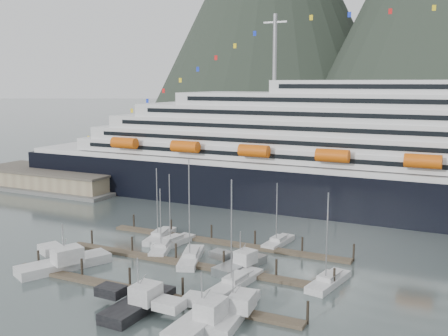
{
  "coord_description": "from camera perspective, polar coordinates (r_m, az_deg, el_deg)",
  "views": [
    {
      "loc": [
        36.62,
        -68.5,
        29.71
      ],
      "look_at": [
        -7.74,
        22.0,
        13.28
      ],
      "focal_mm": 42.0,
      "sensor_mm": 36.0,
      "label": 1
    }
  ],
  "objects": [
    {
      "name": "dock_far",
      "position": [
        98.69,
        -0.05,
        -8.08
      ],
      "size": [
        48.18,
        2.28,
        3.2
      ],
      "color": "#4D4131",
      "rests_on": "ground"
    },
    {
      "name": "sailboat_f",
      "position": [
        98.6,
        5.93,
        -8.08
      ],
      "size": [
        3.47,
        9.34,
        12.29
      ],
      "rotation": [
        0.0,
        0.0,
        1.48
      ],
      "color": "#B2B2B2",
      "rests_on": "ground"
    },
    {
      "name": "trawler_a",
      "position": [
        89.93,
        -17.05,
        -9.78
      ],
      "size": [
        12.6,
        15.25,
        8.25
      ],
      "rotation": [
        0.0,
        0.0,
        1.14
      ],
      "color": "#B2B2B2",
      "rests_on": "ground"
    },
    {
      "name": "trawler_d",
      "position": [
        67.49,
        -2.54,
        -15.97
      ],
      "size": [
        9.53,
        12.88,
        7.63
      ],
      "rotation": [
        0.0,
        0.0,
        1.54
      ],
      "color": "#B2B2B2",
      "rests_on": "ground"
    },
    {
      "name": "warehouse",
      "position": [
        157.36,
        -18.11,
        -1.26
      ],
      "size": [
        46.0,
        20.0,
        5.8
      ],
      "color": "#595956",
      "rests_on": "ground"
    },
    {
      "name": "dock_mid",
      "position": [
        87.81,
        -3.86,
        -10.33
      ],
      "size": [
        48.18,
        2.28,
        3.2
      ],
      "color": "#4D4131",
      "rests_on": "ground"
    },
    {
      "name": "sailboat_e",
      "position": [
        102.38,
        -6.99,
        -7.43
      ],
      "size": [
        4.83,
        11.1,
        14.47
      ],
      "rotation": [
        0.0,
        0.0,
        1.77
      ],
      "color": "#B2B2B2",
      "rests_on": "ground"
    },
    {
      "name": "cruise_ship",
      "position": [
        124.87,
        22.81,
        0.39
      ],
      "size": [
        210.0,
        30.4,
        50.3
      ],
      "color": "black",
      "rests_on": "ground"
    },
    {
      "name": "trawler_c",
      "position": [
        69.74,
        0.85,
        -15.16
      ],
      "size": [
        9.65,
        13.6,
        6.79
      ],
      "rotation": [
        0.0,
        0.0,
        1.67
      ],
      "color": "#B2B2B2",
      "rests_on": "ground"
    },
    {
      "name": "sailboat_b",
      "position": [
        89.92,
        -3.62,
        -9.74
      ],
      "size": [
        6.68,
        11.66,
        18.01
      ],
      "rotation": [
        0.0,
        0.0,
        1.92
      ],
      "color": "#B2B2B2",
      "rests_on": "ground"
    },
    {
      "name": "sailboat_d",
      "position": [
        79.19,
        1.26,
        -12.43
      ],
      "size": [
        4.08,
        12.45,
        16.76
      ],
      "rotation": [
        0.0,
        0.0,
        1.47
      ],
      "color": "#B2B2B2",
      "rests_on": "ground"
    },
    {
      "name": "dock_near",
      "position": [
        77.58,
        -8.78,
        -13.13
      ],
      "size": [
        48.18,
        2.28,
        3.2
      ],
      "color": "#4D4131",
      "rests_on": "ground"
    },
    {
      "name": "sailboat_a",
      "position": [
        98.61,
        -5.49,
        -8.06
      ],
      "size": [
        4.21,
        9.97,
        13.93
      ],
      "rotation": [
        0.0,
        0.0,
        1.42
      ],
      "color": "#B2B2B2",
      "rests_on": "ground"
    },
    {
      "name": "trawler_e",
      "position": [
        85.95,
        1.71,
        -10.34
      ],
      "size": [
        8.62,
        11.07,
        6.86
      ],
      "rotation": [
        0.0,
        0.0,
        1.35
      ],
      "color": "#989B9D",
      "rests_on": "ground"
    },
    {
      "name": "trawler_b",
      "position": [
        72.38,
        -9.38,
        -14.26
      ],
      "size": [
        9.32,
        12.22,
        7.92
      ],
      "rotation": [
        0.0,
        0.0,
        1.55
      ],
      "color": "black",
      "rests_on": "ground"
    },
    {
      "name": "ground",
      "position": [
        83.16,
        -1.92,
        -11.68
      ],
      "size": [
        1600.0,
        1600.0,
        0.0
      ],
      "primitive_type": "plane",
      "color": "#475454",
      "rests_on": "ground"
    },
    {
      "name": "sailboat_c",
      "position": [
        95.56,
        -6.72,
        -8.66
      ],
      "size": [
        5.9,
        10.36,
        12.0
      ],
      "rotation": [
        0.0,
        0.0,
        1.91
      ],
      "color": "#B2B2B2",
      "rests_on": "ground"
    },
    {
      "name": "sailboat_h",
      "position": [
        81.04,
        11.29,
        -12.1
      ],
      "size": [
        4.59,
        10.45,
        14.77
      ],
      "rotation": [
        0.0,
        0.0,
        1.4
      ],
      "color": "#B2B2B2",
      "rests_on": "ground"
    }
  ]
}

